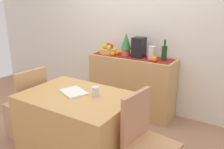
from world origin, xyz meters
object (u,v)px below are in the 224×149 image
at_px(coffee_maker, 139,48).
at_px(coffee_cup, 95,91).
at_px(wine_bottle, 164,53).
at_px(potted_plant, 126,44).
at_px(sideboard_console, 131,85).
at_px(ceramic_vase, 151,53).
at_px(fruit_bowl, 108,51).
at_px(dining_table, 78,127).
at_px(open_book, 74,92).
at_px(chair_near_window, 28,117).

height_order(coffee_maker, coffee_cup, coffee_maker).
xyz_separation_m(wine_bottle, potted_plant, (-0.58, 0.00, 0.07)).
bearing_deg(sideboard_console, ceramic_vase, 0.00).
xyz_separation_m(fruit_bowl, coffee_cup, (0.63, -1.22, -0.13)).
xyz_separation_m(dining_table, coffee_cup, (0.18, 0.08, 0.42)).
bearing_deg(wine_bottle, sideboard_console, 180.00).
height_order(dining_table, open_book, open_book).
height_order(fruit_bowl, coffee_cup, fruit_bowl).
bearing_deg(coffee_cup, chair_near_window, -175.30).
bearing_deg(open_book, wine_bottle, 90.62).
bearing_deg(coffee_cup, ceramic_vase, 86.49).
height_order(dining_table, chair_near_window, chair_near_window).
bearing_deg(potted_plant, coffee_cup, -74.99).
distance_m(sideboard_console, coffee_cup, 1.29).
distance_m(fruit_bowl, ceramic_vase, 0.71).
distance_m(open_book, chair_near_window, 0.90).
distance_m(coffee_maker, dining_table, 1.45).
distance_m(dining_table, open_book, 0.38).
xyz_separation_m(coffee_cup, chair_near_window, (-1.00, -0.08, -0.52)).
bearing_deg(chair_near_window, wine_bottle, 45.99).
relative_size(open_book, chair_near_window, 0.31).
xyz_separation_m(fruit_bowl, open_book, (0.40, -1.28, -0.17)).
bearing_deg(coffee_maker, sideboard_console, 180.00).
height_order(fruit_bowl, coffee_maker, coffee_maker).
height_order(fruit_bowl, wine_bottle, wine_bottle).
bearing_deg(potted_plant, chair_near_window, -117.33).
bearing_deg(chair_near_window, coffee_maker, 55.93).
relative_size(sideboard_console, wine_bottle, 4.41).
bearing_deg(open_book, dining_table, 1.05).
distance_m(sideboard_console, dining_table, 1.30).
relative_size(wine_bottle, dining_table, 0.26).
distance_m(sideboard_console, open_book, 1.31).
height_order(potted_plant, coffee_cup, potted_plant).
relative_size(wine_bottle, coffee_cup, 2.96).
bearing_deg(dining_table, wine_bottle, 71.50).
height_order(wine_bottle, chair_near_window, wine_bottle).
xyz_separation_m(coffee_maker, ceramic_vase, (0.19, 0.00, -0.05)).
height_order(coffee_maker, dining_table, coffee_maker).
distance_m(coffee_maker, potted_plant, 0.21).
xyz_separation_m(potted_plant, coffee_cup, (0.33, -1.22, -0.27)).
relative_size(coffee_maker, ceramic_vase, 1.58).
bearing_deg(sideboard_console, coffee_maker, 0.00).
bearing_deg(ceramic_vase, chair_near_window, -129.53).
bearing_deg(coffee_cup, potted_plant, 105.01).
relative_size(wine_bottle, ceramic_vase, 1.58).
bearing_deg(fruit_bowl, open_book, -72.76).
height_order(sideboard_console, coffee_maker, coffee_maker).
bearing_deg(chair_near_window, potted_plant, 62.67).
xyz_separation_m(wine_bottle, open_book, (-0.50, -1.28, -0.23)).
height_order(wine_bottle, potted_plant, potted_plant).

